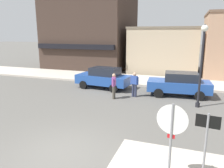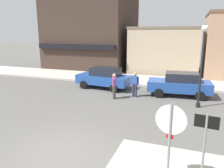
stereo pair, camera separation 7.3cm
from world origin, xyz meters
The scene contains 11 objects.
ground_plane centered at (0.00, 0.00, 0.00)m, with size 160.00×160.00×0.00m, color #5B5954.
kerb_far centered at (0.00, 12.48, 0.07)m, with size 80.00×4.00×0.15m, color beige.
stop_sign centered at (3.60, -0.31, 1.52)m, with size 0.82×0.12×2.30m.
one_way_sign centered at (4.47, -0.18, 1.33)m, with size 0.60×0.09×2.10m.
lamp_post centered at (4.57, 6.78, 2.96)m, with size 0.36×0.36×4.54m.
parked_car_nearest centered at (-2.00, 9.08, 0.81)m, with size 4.16×2.20×1.56m.
parked_car_second centered at (3.45, 8.83, 0.81)m, with size 4.13×2.13×1.56m.
pedestrian_crossing_near centered at (0.72, 7.58, 0.87)m, with size 0.56×0.26×1.61m.
pedestrian_crossing_far centered at (-0.40, 6.76, 0.87)m, with size 0.27×0.56×1.61m.
building_corner_shop centered at (-7.27, 18.70, 4.30)m, with size 9.43×8.94×8.59m.
building_storefront_left_near centered at (1.41, 17.86, 2.33)m, with size 6.89×5.66×4.66m.
Camera 2 is at (3.95, -5.82, 4.07)m, focal length 35.00 mm.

